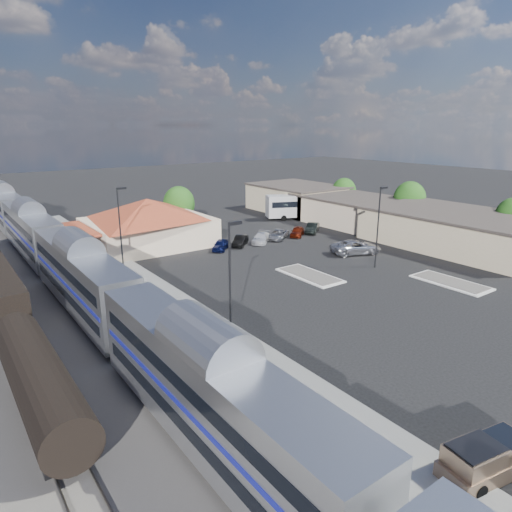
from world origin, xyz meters
TOP-DOWN VIEW (x-y plane):
  - ground at (0.00, 0.00)m, footprint 280.00×280.00m
  - railbed at (-21.00, 8.00)m, footprint 16.00×100.00m
  - platform at (-12.00, 6.00)m, footprint 5.50×92.00m
  - passenger_train at (-18.00, 6.00)m, footprint 3.00×104.00m
  - station_depot at (-4.56, 24.00)m, footprint 18.35×12.24m
  - buildings_east at (28.00, 14.28)m, footprint 14.40×51.40m
  - traffic_island_south at (4.00, 2.00)m, footprint 3.30×7.50m
  - traffic_island_north at (14.00, -8.00)m, footprint 3.30×7.50m
  - lamp_plat_s at (-10.90, -6.00)m, footprint 1.08×0.25m
  - lamp_plat_n at (-10.90, 16.00)m, footprint 1.08×0.25m
  - lamp_lot at (12.10, 0.00)m, footprint 1.08×0.25m
  - tree_east_b at (34.00, 12.00)m, footprint 4.94×4.94m
  - tree_east_c at (34.00, 26.00)m, footprint 4.41×4.41m
  - tree_depot at (3.00, 30.00)m, footprint 4.71×4.71m
  - pickup_truck at (-8.50, -23.86)m, footprint 5.30×2.67m
  - suv at (14.50, 5.12)m, footprint 6.81×4.95m
  - coach_bus at (24.00, 25.58)m, footprint 12.74×7.66m
  - person_a at (-12.42, -0.70)m, footprint 0.60×0.74m
  - person_b at (-12.97, 6.22)m, footprint 0.88×1.01m
  - parked_car_a at (1.92, 16.44)m, footprint 3.89×3.83m
  - parked_car_b at (5.12, 16.74)m, footprint 3.91×3.78m
  - parked_car_c at (8.32, 16.44)m, footprint 4.69×4.43m
  - parked_car_d at (11.52, 16.74)m, footprint 4.98×4.47m
  - parked_car_e at (14.72, 16.44)m, footprint 4.13×3.82m
  - parked_car_f at (17.92, 16.74)m, footprint 4.38×3.93m

SIDE VIEW (x-z plane):
  - ground at x=0.00m, z-range 0.00..0.00m
  - railbed at x=-21.00m, z-range 0.00..0.12m
  - platform at x=-12.00m, z-range 0.00..0.18m
  - traffic_island_south at x=4.00m, z-range 0.00..0.21m
  - traffic_island_north at x=14.00m, z-range 0.00..0.21m
  - parked_car_d at x=11.52m, z-range 0.00..1.28m
  - parked_car_a at x=1.92m, z-range 0.00..1.33m
  - parked_car_b at x=5.12m, z-range 0.00..1.33m
  - parked_car_c at x=8.32m, z-range 0.00..1.33m
  - parked_car_e at x=14.72m, z-range 0.00..1.37m
  - parked_car_f at x=17.92m, z-range 0.00..1.45m
  - pickup_truck at x=-8.50m, z-range -0.04..1.70m
  - suv at x=14.50m, z-range 0.00..1.72m
  - person_a at x=-12.42m, z-range 0.18..1.93m
  - person_b at x=-12.97m, z-range 0.18..1.94m
  - buildings_east at x=28.00m, z-range -0.13..4.67m
  - coach_bus at x=24.00m, z-range 0.31..4.39m
  - passenger_train at x=-18.00m, z-range 0.09..5.64m
  - station_depot at x=-4.56m, z-range 0.03..6.23m
  - tree_east_c at x=34.00m, z-range 0.66..6.87m
  - tree_depot at x=3.00m, z-range 0.71..7.34m
  - tree_east_b at x=34.00m, z-range 0.74..7.70m
  - lamp_plat_s at x=-10.90m, z-range 0.84..9.84m
  - lamp_plat_n at x=-10.90m, z-range 0.84..9.84m
  - lamp_lot at x=12.10m, z-range 0.84..9.84m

